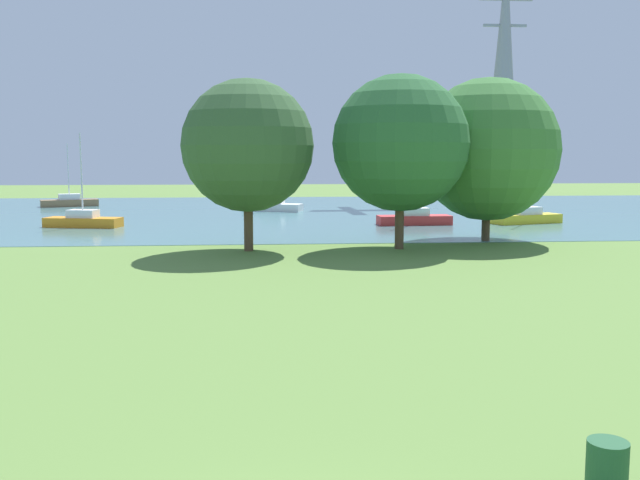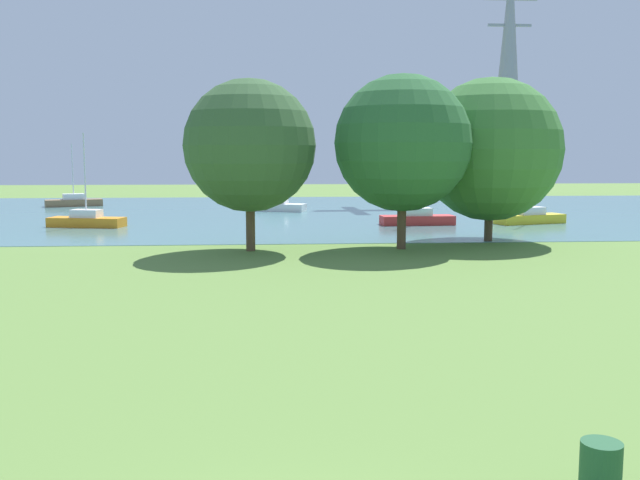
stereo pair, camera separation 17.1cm
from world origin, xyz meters
TOP-DOWN VIEW (x-y plane):
  - ground_plane at (0.00, 22.00)m, footprint 160.00×160.00m
  - litter_bin at (4.45, 2.23)m, footprint 0.56×0.56m
  - water_surface at (0.00, 50.00)m, footprint 140.00×40.00m
  - sailboat_red at (9.66, 39.55)m, footprint 4.87×1.74m
  - sailboat_white at (0.51, 51.40)m, footprint 5.03×3.02m
  - sailboat_yellow at (17.36, 39.86)m, footprint 5.03×2.86m
  - sailboat_brown at (-17.30, 57.97)m, footprint 5.02×3.03m
  - sailboat_orange at (-11.67, 39.70)m, footprint 5.01×2.52m
  - tree_east_near at (-0.94, 27.70)m, footprint 6.32×6.32m
  - tree_mid_shore at (6.45, 27.89)m, footprint 6.66×6.66m
  - tree_west_far at (11.70, 30.75)m, footprint 7.57×7.57m
  - electricity_pylon at (28.44, 78.39)m, footprint 6.40×4.40m

SIDE VIEW (x-z plane):
  - ground_plane at x=0.00m, z-range 0.00..0.00m
  - water_surface at x=0.00m, z-range 0.00..0.02m
  - litter_bin at x=4.45m, z-range 0.00..0.80m
  - sailboat_brown at x=-17.30m, z-range -2.30..3.20m
  - sailboat_orange at x=-11.67m, z-range -2.52..3.42m
  - sailboat_red at x=9.66m, z-range -2.97..3.89m
  - sailboat_white at x=0.51m, z-range -3.12..4.05m
  - sailboat_yellow at x=17.36m, z-range -3.26..4.20m
  - tree_west_far at x=11.70m, z-range 0.54..9.21m
  - tree_east_near at x=-0.94m, z-range 0.94..9.14m
  - tree_mid_shore at x=6.45m, z-range 0.92..9.42m
  - electricity_pylon at x=28.44m, z-range 0.01..28.36m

